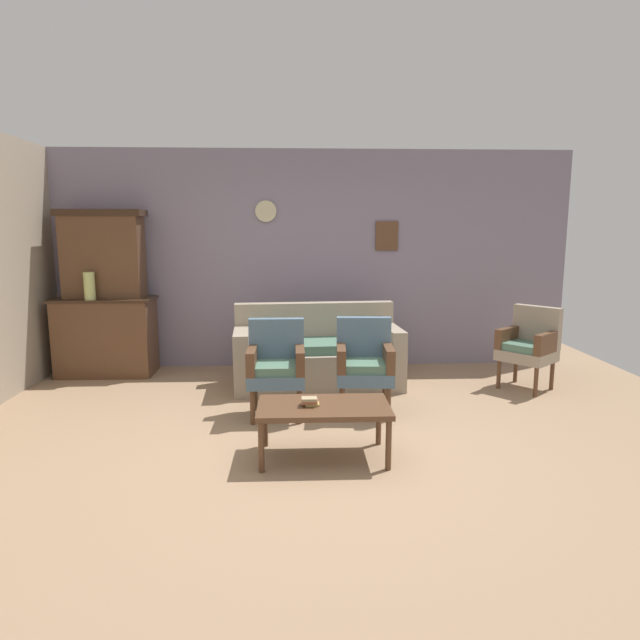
% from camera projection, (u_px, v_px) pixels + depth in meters
% --- Properties ---
extents(ground_plane, '(7.68, 7.68, 0.00)m').
position_uv_depth(ground_plane, '(325.00, 443.00, 4.48)').
color(ground_plane, '#997A5B').
extents(wall_back_with_decor, '(6.40, 0.09, 2.70)m').
position_uv_depth(wall_back_with_decor, '(315.00, 260.00, 6.85)').
color(wall_back_with_decor, gray).
rests_on(wall_back_with_decor, ground).
extents(side_cabinet, '(1.16, 0.55, 0.93)m').
position_uv_depth(side_cabinet, '(106.00, 336.00, 6.51)').
color(side_cabinet, brown).
rests_on(side_cabinet, ground).
extents(cabinet_upper_hutch, '(0.99, 0.38, 1.03)m').
position_uv_depth(cabinet_upper_hutch, '(103.00, 253.00, 6.43)').
color(cabinet_upper_hutch, brown).
rests_on(cabinet_upper_hutch, side_cabinet).
extents(vase_on_cabinet, '(0.13, 0.13, 0.32)m').
position_uv_depth(vase_on_cabinet, '(89.00, 286.00, 6.23)').
color(vase_on_cabinet, '#BAC675').
rests_on(vase_on_cabinet, side_cabinet).
extents(floral_couch, '(1.88, 0.93, 0.90)m').
position_uv_depth(floral_couch, '(317.00, 357.00, 6.08)').
color(floral_couch, gray).
rests_on(floral_couch, ground).
extents(armchair_near_cabinet, '(0.52, 0.49, 0.90)m').
position_uv_depth(armchair_near_cabinet, '(276.00, 364.00, 5.06)').
color(armchair_near_cabinet, slate).
rests_on(armchair_near_cabinet, ground).
extents(armchair_by_doorway, '(0.55, 0.52, 0.90)m').
position_uv_depth(armchair_by_doorway, '(364.00, 362.00, 5.14)').
color(armchair_by_doorway, slate).
rests_on(armchair_by_doorway, ground).
extents(wingback_chair_by_fireplace, '(0.71, 0.71, 0.90)m').
position_uv_depth(wingback_chair_by_fireplace, '(529.00, 344.00, 5.93)').
color(wingback_chair_by_fireplace, gray).
rests_on(wingback_chair_by_fireplace, ground).
extents(coffee_table, '(1.00, 0.56, 0.42)m').
position_uv_depth(coffee_table, '(324.00, 410.00, 4.13)').
color(coffee_table, brown).
rests_on(coffee_table, ground).
extents(book_stack_on_table, '(0.13, 0.11, 0.07)m').
position_uv_depth(book_stack_on_table, '(310.00, 401.00, 4.10)').
color(book_stack_on_table, '#A8954C').
rests_on(book_stack_on_table, coffee_table).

